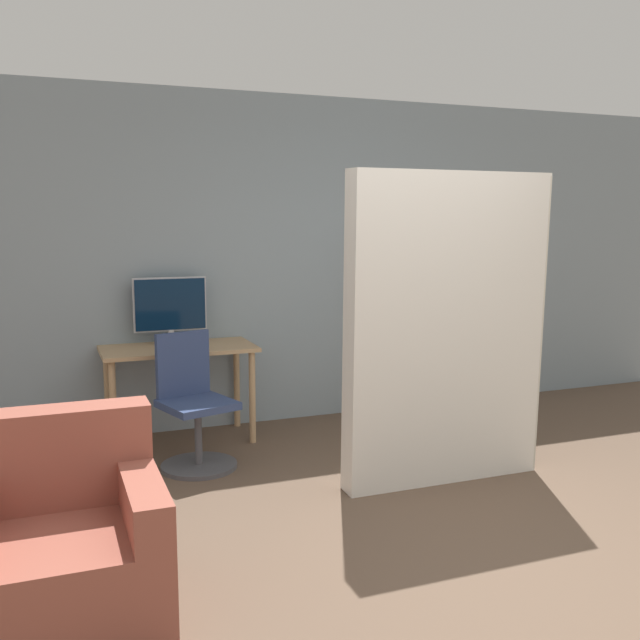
{
  "coord_description": "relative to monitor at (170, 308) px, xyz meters",
  "views": [
    {
      "loc": [
        -1.85,
        -2.52,
        1.69
      ],
      "look_at": [
        -0.2,
        1.71,
        1.05
      ],
      "focal_mm": 40.0,
      "sensor_mm": 36.0,
      "label": 1
    }
  ],
  "objects": [
    {
      "name": "office_chair",
      "position": [
        0.02,
        -0.75,
        -0.64
      ],
      "size": [
        0.55,
        0.55,
        0.92
      ],
      "color": "#4C4C51",
      "rests_on": "ground"
    },
    {
      "name": "mattress_near",
      "position": [
        1.47,
        -1.62,
        -0.02
      ],
      "size": [
        1.36,
        0.23,
        1.99
      ],
      "color": "silver",
      "rests_on": "ground"
    },
    {
      "name": "bookshelf",
      "position": [
        2.11,
        0.04,
        -0.2
      ],
      "size": [
        0.64,
        0.26,
        1.61
      ],
      "color": "brown",
      "rests_on": "ground"
    },
    {
      "name": "wall_back",
      "position": [
        0.95,
        0.17,
        0.34
      ],
      "size": [
        8.0,
        0.06,
        2.7
      ],
      "color": "gray",
      "rests_on": "ground"
    },
    {
      "name": "armchair",
      "position": [
        -0.89,
        -2.4,
        -0.69
      ],
      "size": [
        0.85,
        0.8,
        0.85
      ],
      "color": "#934C3D",
      "rests_on": "ground"
    },
    {
      "name": "ground_plane",
      "position": [
        0.95,
        -2.97,
        -1.01
      ],
      "size": [
        16.0,
        16.0,
        0.0
      ],
      "primitive_type": "plane",
      "color": "brown"
    },
    {
      "name": "desk",
      "position": [
        0.03,
        -0.15,
        -0.39
      ],
      "size": [
        1.14,
        0.59,
        0.74
      ],
      "color": "tan",
      "rests_on": "ground"
    },
    {
      "name": "monitor",
      "position": [
        0.0,
        0.0,
        0.0
      ],
      "size": [
        0.56,
        0.24,
        0.52
      ],
      "color": "#B7B7BC",
      "rests_on": "desk"
    }
  ]
}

